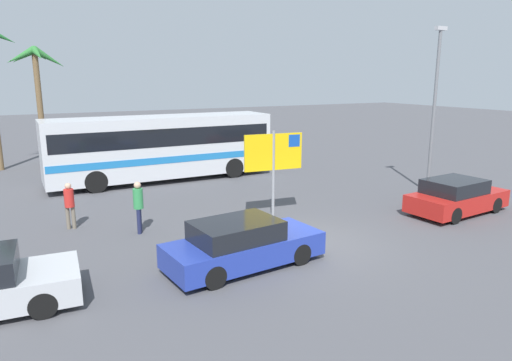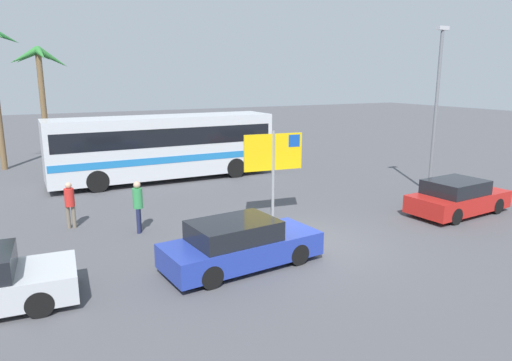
{
  "view_description": "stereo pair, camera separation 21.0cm",
  "coord_description": "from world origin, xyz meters",
  "px_view_note": "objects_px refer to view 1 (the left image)",
  "views": [
    {
      "loc": [
        -7.69,
        -11.01,
        5.05
      ],
      "look_at": [
        0.13,
        3.63,
        1.3
      ],
      "focal_mm": 32.23,
      "sensor_mm": 36.0,
      "label": 1
    },
    {
      "loc": [
        -7.5,
        -11.1,
        5.05
      ],
      "look_at": [
        0.13,
        3.63,
        1.3
      ],
      "focal_mm": 32.23,
      "sensor_mm": 36.0,
      "label": 2
    }
  ],
  "objects_px": {
    "car_red": "(456,197)",
    "pedestrian_crossing_lot": "(138,203)",
    "ferry_sign": "(275,155)",
    "car_blue": "(242,244)",
    "pedestrian_by_bus": "(69,202)",
    "bus_front_coach": "(162,145)"
  },
  "relations": [
    {
      "from": "pedestrian_crossing_lot",
      "to": "ferry_sign",
      "type": "bearing_deg",
      "value": 13.74
    },
    {
      "from": "bus_front_coach",
      "to": "ferry_sign",
      "type": "distance_m",
      "value": 8.34
    },
    {
      "from": "bus_front_coach",
      "to": "pedestrian_by_bus",
      "type": "relative_size",
      "value": 6.84
    },
    {
      "from": "car_red",
      "to": "pedestrian_crossing_lot",
      "type": "bearing_deg",
      "value": 158.73
    },
    {
      "from": "pedestrian_crossing_lot",
      "to": "pedestrian_by_bus",
      "type": "distance_m",
      "value": 2.47
    },
    {
      "from": "pedestrian_crossing_lot",
      "to": "pedestrian_by_bus",
      "type": "relative_size",
      "value": 1.09
    },
    {
      "from": "pedestrian_crossing_lot",
      "to": "bus_front_coach",
      "type": "bearing_deg",
      "value": 89.58
    },
    {
      "from": "car_red",
      "to": "pedestrian_by_bus",
      "type": "xyz_separation_m",
      "value": [
        -13.07,
        4.89,
        0.3
      ]
    },
    {
      "from": "ferry_sign",
      "to": "pedestrian_by_bus",
      "type": "bearing_deg",
      "value": 168.34
    },
    {
      "from": "ferry_sign",
      "to": "car_red",
      "type": "distance_m",
      "value": 7.12
    },
    {
      "from": "ferry_sign",
      "to": "car_red",
      "type": "xyz_separation_m",
      "value": [
        6.38,
        -2.69,
        -1.69
      ]
    },
    {
      "from": "ferry_sign",
      "to": "car_blue",
      "type": "height_order",
      "value": "ferry_sign"
    },
    {
      "from": "pedestrian_by_bus",
      "to": "pedestrian_crossing_lot",
      "type": "bearing_deg",
      "value": -113.63
    },
    {
      "from": "ferry_sign",
      "to": "pedestrian_crossing_lot",
      "type": "relative_size",
      "value": 1.84
    },
    {
      "from": "car_red",
      "to": "car_blue",
      "type": "xyz_separation_m",
      "value": [
        -9.37,
        -0.71,
        0.0
      ]
    },
    {
      "from": "car_blue",
      "to": "pedestrian_by_bus",
      "type": "distance_m",
      "value": 6.72
    },
    {
      "from": "ferry_sign",
      "to": "car_blue",
      "type": "relative_size",
      "value": 0.72
    },
    {
      "from": "ferry_sign",
      "to": "pedestrian_crossing_lot",
      "type": "xyz_separation_m",
      "value": [
        -4.75,
        0.68,
        -1.3
      ]
    },
    {
      "from": "car_red",
      "to": "pedestrian_by_bus",
      "type": "distance_m",
      "value": 13.96
    },
    {
      "from": "car_blue",
      "to": "pedestrian_crossing_lot",
      "type": "relative_size",
      "value": 2.57
    },
    {
      "from": "car_blue",
      "to": "pedestrian_by_bus",
      "type": "relative_size",
      "value": 2.8
    },
    {
      "from": "bus_front_coach",
      "to": "pedestrian_by_bus",
      "type": "distance_m",
      "value": 7.82
    }
  ]
}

